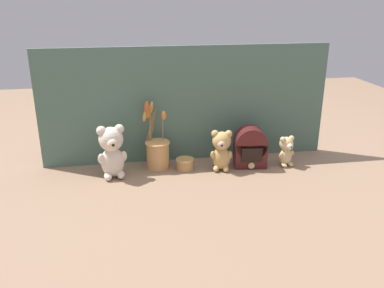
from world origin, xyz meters
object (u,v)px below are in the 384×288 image
object	(u,v)px
teddy_bear_medium	(221,149)
vintage_radio	(250,148)
teddy_bear_small	(286,150)
decorative_tin_tall	(185,164)
teddy_bear_large	(112,151)
flower_vase	(157,150)

from	to	relation	value
teddy_bear_medium	vintage_radio	distance (m)	0.15
teddy_bear_small	vintage_radio	xyz separation A→B (m)	(-0.18, 0.03, 0.02)
teddy_bear_medium	decorative_tin_tall	xyz separation A→B (m)	(-0.17, 0.03, -0.08)
teddy_bear_medium	teddy_bear_small	xyz separation A→B (m)	(0.33, -0.01, -0.02)
teddy_bear_large	flower_vase	size ratio (longest dim) A/B	0.75
teddy_bear_small	flower_vase	world-z (taller)	flower_vase
teddy_bear_small	decorative_tin_tall	world-z (taller)	teddy_bear_small
teddy_bear_small	teddy_bear_large	bearing A→B (deg)	179.38
teddy_bear_medium	decorative_tin_tall	bearing A→B (deg)	169.14
teddy_bear_large	vintage_radio	xyz separation A→B (m)	(0.66, 0.02, -0.03)
teddy_bear_small	decorative_tin_tall	xyz separation A→B (m)	(-0.50, 0.04, -0.05)
teddy_bear_large	teddy_bear_medium	xyz separation A→B (m)	(0.51, -0.00, -0.03)
teddy_bear_small	teddy_bear_medium	bearing A→B (deg)	179.02
teddy_bear_large	decorative_tin_tall	distance (m)	0.36
decorative_tin_tall	teddy_bear_small	bearing A→B (deg)	-4.41
teddy_bear_medium	flower_vase	xyz separation A→B (m)	(-0.30, 0.08, -0.01)
teddy_bear_small	flower_vase	distance (m)	0.63
flower_vase	decorative_tin_tall	distance (m)	0.15
teddy_bear_medium	teddy_bear_small	world-z (taller)	teddy_bear_medium
teddy_bear_small	decorative_tin_tall	bearing A→B (deg)	175.59
flower_vase	vintage_radio	xyz separation A→B (m)	(0.45, -0.05, 0.01)
flower_vase	vintage_radio	size ratio (longest dim) A/B	1.65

